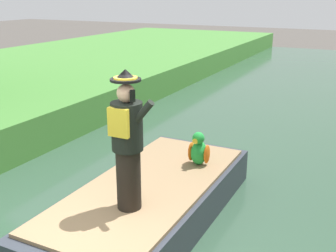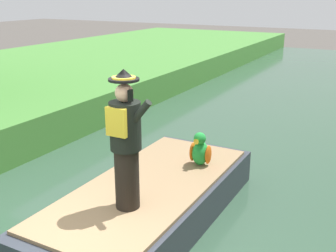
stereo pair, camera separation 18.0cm
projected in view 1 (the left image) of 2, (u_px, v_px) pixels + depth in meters
boat at (149, 202)px, 6.28m from camera, size 1.81×4.21×0.61m
person_pirate at (128, 142)px, 5.22m from camera, size 0.61×0.42×1.85m
parrot_plush at (199, 150)px, 6.81m from camera, size 0.36×0.35×0.57m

